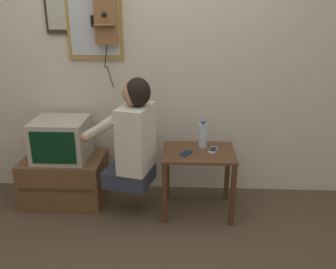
{
  "coord_description": "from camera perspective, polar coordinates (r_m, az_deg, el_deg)",
  "views": [
    {
      "loc": [
        0.4,
        -2.02,
        1.69
      ],
      "look_at": [
        0.27,
        0.66,
        0.72
      ],
      "focal_mm": 38.0,
      "sensor_mm": 36.0,
      "label": 1
    }
  ],
  "objects": [
    {
      "name": "tv_stand",
      "position": [
        3.39,
        -16.16,
        -6.87
      ],
      "size": [
        0.71,
        0.49,
        0.42
      ],
      "color": "brown",
      "rests_on": "ground_plane"
    },
    {
      "name": "cell_phone_held",
      "position": [
        2.9,
        2.94,
        -2.99
      ],
      "size": [
        0.11,
        0.14,
        0.01
      ],
      "rotation": [
        0.0,
        0.0,
        -0.49
      ],
      "color": "navy",
      "rests_on": "side_table"
    },
    {
      "name": "wall_mirror",
      "position": [
        3.21,
        -11.84,
        18.66
      ],
      "size": [
        0.47,
        0.03,
        0.78
      ],
      "color": "olive"
    },
    {
      "name": "framed_picture",
      "position": [
        3.29,
        -16.64,
        19.85
      ],
      "size": [
        0.31,
        0.03,
        0.53
      ],
      "color": "#2D2823"
    },
    {
      "name": "person",
      "position": [
        2.87,
        -5.64,
        -0.34
      ],
      "size": [
        0.59,
        0.48,
        0.9
      ],
      "rotation": [
        0.0,
        0.0,
        1.33
      ],
      "color": "#2D3347",
      "rests_on": "ground_plane"
    },
    {
      "name": "television",
      "position": [
        3.24,
        -16.74,
        -0.72
      ],
      "size": [
        0.45,
        0.42,
        0.36
      ],
      "color": "#ADA89E",
      "rests_on": "tv_stand"
    },
    {
      "name": "wall_back",
      "position": [
        3.21,
        -4.5,
        12.42
      ],
      "size": [
        6.8,
        0.05,
        2.55
      ],
      "color": "beige",
      "rests_on": "ground_plane"
    },
    {
      "name": "side_table",
      "position": [
        3.0,
        4.9,
        -4.67
      ],
      "size": [
        0.6,
        0.46,
        0.56
      ],
      "color": "#51331E",
      "rests_on": "ground_plane"
    },
    {
      "name": "wall_phone_antique",
      "position": [
        3.15,
        -9.92,
        18.0
      ],
      "size": [
        0.23,
        0.18,
        0.84
      ],
      "color": "brown"
    },
    {
      "name": "cell_phone_spare",
      "position": [
        2.98,
        7.23,
        -2.45
      ],
      "size": [
        0.1,
        0.14,
        0.01
      ],
      "rotation": [
        0.0,
        0.0,
        -0.31
      ],
      "color": "silver",
      "rests_on": "side_table"
    },
    {
      "name": "ground_plane",
      "position": [
        2.66,
        -6.87,
        -19.67
      ],
      "size": [
        14.0,
        14.0,
        0.0
      ],
      "primitive_type": "plane",
      "color": "#4C3D2D"
    },
    {
      "name": "water_bottle",
      "position": [
        3.02,
        5.6,
        -0.1
      ],
      "size": [
        0.07,
        0.07,
        0.23
      ],
      "color": "#ADC6DB",
      "rests_on": "side_table"
    }
  ]
}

